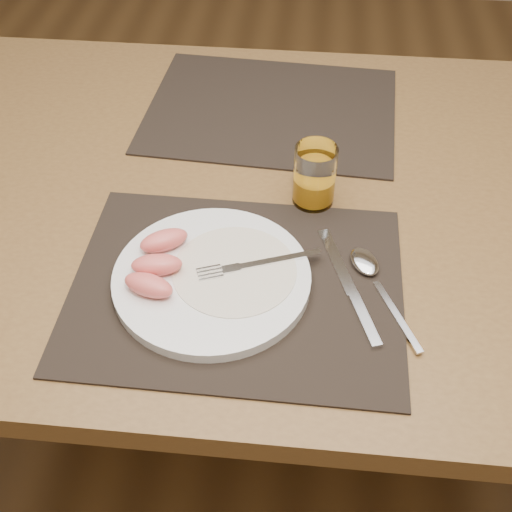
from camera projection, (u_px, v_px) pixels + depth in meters
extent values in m
plane|color=brown|center=(263.00, 425.00, 1.56)|extent=(5.00, 5.00, 0.00)
cube|color=brown|center=(266.00, 196.00, 1.04)|extent=(1.40, 0.90, 0.04)
cylinder|color=brown|center=(32.00, 200.00, 1.61)|extent=(0.06, 0.06, 0.71)
cube|color=black|center=(237.00, 286.00, 0.88)|extent=(0.45, 0.35, 0.00)
cube|color=black|center=(271.00, 110.00, 1.18)|extent=(0.47, 0.38, 0.00)
cylinder|color=white|center=(212.00, 278.00, 0.87)|extent=(0.27, 0.27, 0.02)
cylinder|color=white|center=(234.00, 270.00, 0.87)|extent=(0.17, 0.17, 0.00)
cube|color=silver|center=(281.00, 259.00, 0.88)|extent=(0.11, 0.05, 0.00)
cube|color=silver|center=(231.00, 269.00, 0.87)|extent=(0.03, 0.02, 0.00)
cube|color=silver|center=(210.00, 273.00, 0.87)|extent=(0.04, 0.03, 0.00)
cube|color=silver|center=(337.00, 261.00, 0.90)|extent=(0.06, 0.13, 0.00)
cube|color=silver|center=(365.00, 320.00, 0.83)|extent=(0.04, 0.09, 0.01)
cube|color=silver|center=(397.00, 316.00, 0.83)|extent=(0.06, 0.12, 0.00)
ellipsoid|color=silver|center=(364.00, 261.00, 0.90)|extent=(0.06, 0.07, 0.01)
cylinder|color=white|center=(315.00, 175.00, 0.97)|extent=(0.06, 0.06, 0.10)
cylinder|color=orange|center=(314.00, 188.00, 0.98)|extent=(0.05, 0.05, 0.04)
ellipsoid|color=#E56A5D|center=(149.00, 285.00, 0.83)|extent=(0.08, 0.05, 0.03)
ellipsoid|color=#E56A5D|center=(157.00, 265.00, 0.86)|extent=(0.07, 0.04, 0.03)
ellipsoid|color=#E56A5D|center=(164.00, 240.00, 0.89)|extent=(0.08, 0.06, 0.03)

